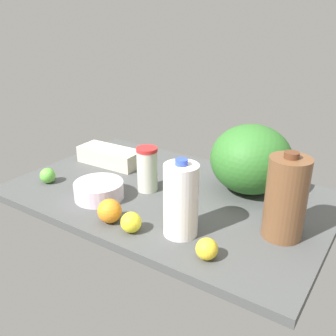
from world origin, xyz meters
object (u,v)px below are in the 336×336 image
(milk_jug, at_px, (181,200))
(chocolate_milk_jug, at_px, (286,198))
(egg_carton, at_px, (110,156))
(mixing_bowl, at_px, (99,190))
(watermelon, at_px, (251,159))
(orange_near_front, at_px, (110,211))
(lemon_by_jug, at_px, (131,222))
(lime_beside_bowl, at_px, (48,175))
(lemon_far_back, at_px, (207,249))
(lime_loose, at_px, (181,188))
(tumbler_cup, at_px, (147,169))

(milk_jug, relative_size, chocolate_milk_jug, 0.91)
(egg_carton, bearing_deg, chocolate_milk_jug, -12.35)
(mixing_bowl, bearing_deg, watermelon, 40.17)
(mixing_bowl, distance_m, orange_near_front, 0.18)
(milk_jug, height_order, lemon_by_jug, milk_jug)
(lime_beside_bowl, height_order, lemon_far_back, lemon_far_back)
(orange_near_front, height_order, lime_loose, orange_near_front)
(chocolate_milk_jug, height_order, lime_loose, chocolate_milk_jug)
(chocolate_milk_jug, xyz_separation_m, lime_loose, (-0.40, 0.06, -0.10))
(milk_jug, bearing_deg, watermelon, 81.82)
(tumbler_cup, relative_size, lemon_by_jug, 2.60)
(lemon_far_back, bearing_deg, milk_jug, 151.69)
(egg_carton, bearing_deg, orange_near_front, -50.46)
(chocolate_milk_jug, height_order, mixing_bowl, chocolate_milk_jug)
(chocolate_milk_jug, distance_m, lime_loose, 0.41)
(lime_beside_bowl, height_order, orange_near_front, orange_near_front)
(milk_jug, xyz_separation_m, lemon_by_jug, (-0.13, -0.08, -0.08))
(milk_jug, distance_m, tumbler_cup, 0.33)
(milk_jug, bearing_deg, lime_beside_bowl, 178.22)
(egg_carton, height_order, orange_near_front, orange_near_front)
(egg_carton, relative_size, tumbler_cup, 1.68)
(mixing_bowl, xyz_separation_m, lime_beside_bowl, (-0.27, -0.02, -0.00))
(tumbler_cup, bearing_deg, orange_near_front, -81.34)
(egg_carton, height_order, tumbler_cup, tumbler_cup)
(watermelon, height_order, lemon_by_jug, watermelon)
(watermelon, distance_m, lemon_far_back, 0.49)
(tumbler_cup, height_order, lime_loose, tumbler_cup)
(egg_carton, height_order, mixing_bowl, egg_carton)
(egg_carton, relative_size, mixing_bowl, 1.60)
(lime_loose, distance_m, lemon_by_jug, 0.30)
(mixing_bowl, bearing_deg, orange_near_front, -35.54)
(lemon_far_back, distance_m, lemon_by_jug, 0.26)
(orange_near_front, xyz_separation_m, lemon_by_jug, (0.10, -0.01, -0.01))
(lime_beside_bowl, xyz_separation_m, lime_loose, (0.51, 0.20, -0.00))
(watermelon, distance_m, milk_jug, 0.41)
(egg_carton, height_order, milk_jug, milk_jug)
(lime_beside_bowl, xyz_separation_m, orange_near_front, (0.41, -0.09, 0.01))
(watermelon, distance_m, tumbler_cup, 0.39)
(chocolate_milk_jug, bearing_deg, lemon_by_jug, -148.85)
(chocolate_milk_jug, relative_size, lemon_by_jug, 4.13)
(milk_jug, bearing_deg, mixing_bowl, 174.59)
(egg_carton, height_order, lemon_far_back, egg_carton)
(chocolate_milk_jug, distance_m, tumbler_cup, 0.54)
(lemon_by_jug, bearing_deg, lime_beside_bowl, 169.07)
(milk_jug, relative_size, tumbler_cup, 1.44)
(lemon_far_back, bearing_deg, egg_carton, 151.40)
(tumbler_cup, distance_m, lemon_far_back, 0.48)
(tumbler_cup, relative_size, lemon_far_back, 2.74)
(milk_jug, distance_m, lime_beside_bowl, 0.65)
(egg_carton, xyz_separation_m, lime_beside_bowl, (-0.07, -0.29, -0.01))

